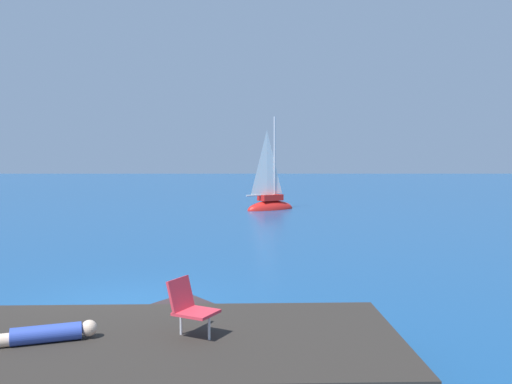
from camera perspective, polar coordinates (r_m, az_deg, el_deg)
name	(u,v)px	position (r m, az deg, el deg)	size (l,w,h in m)	color
ground_plane	(123,305)	(12.09, -13.66, -11.33)	(160.00, 160.00, 0.00)	navy
shore_ledge	(161,358)	(8.10, -9.81, -16.66)	(6.70, 3.28, 0.63)	#2D2823
boulder_seaward	(190,332)	(10.14, -6.92, -14.25)	(0.98, 0.79, 0.54)	#292221
boulder_inland	(172,335)	(10.01, -8.74, -14.51)	(1.55, 1.24, 0.85)	#302527
sailboat_near	(271,204)	(31.49, 1.56, -1.27)	(3.15, 2.58, 5.86)	red
person_sunbather	(37,335)	(8.11, -21.84, -13.65)	(1.69, 0.75, 0.25)	#334CB2
beach_chair	(190,305)	(7.81, -6.88, -11.58)	(0.75, 0.70, 0.80)	#E03342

